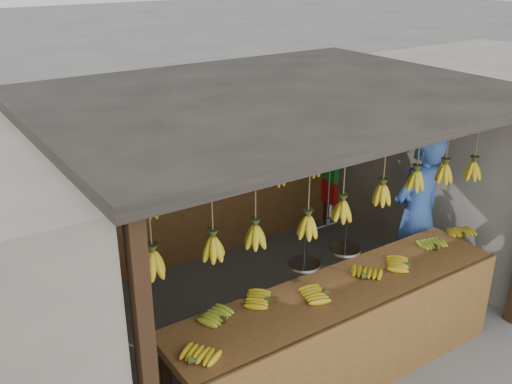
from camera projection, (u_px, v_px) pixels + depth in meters
ground at (272, 313)px, 6.09m from camera, size 80.00×80.00×0.00m
stall at (254, 128)px, 5.57m from camera, size 4.30×3.30×2.40m
neighbor_right at (496, 151)px, 7.49m from camera, size 3.00×3.00×2.30m
counter at (350, 316)px, 4.85m from camera, size 3.45×0.74×0.96m
hanging_bananas at (273, 171)px, 5.47m from camera, size 3.64×2.26×0.40m
balance_scale at (325, 252)px, 4.74m from camera, size 0.71×0.26×0.80m
vendor at (417, 215)px, 6.14m from camera, size 0.70×0.47×1.89m
bag_bundles at (331, 158)px, 7.74m from camera, size 0.08×0.26×1.29m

